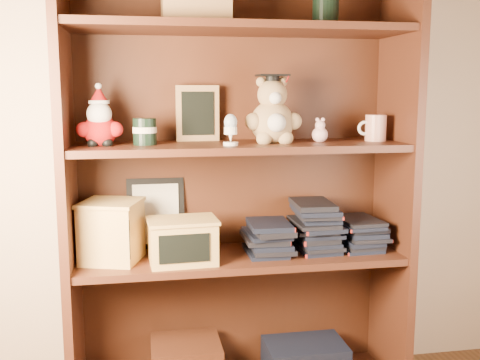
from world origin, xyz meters
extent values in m
cube|color=#C9B191|center=(0.00, 1.50, 1.25)|extent=(3.00, 0.04, 2.50)
cube|color=#482314|center=(-0.80, 1.30, 0.80)|extent=(0.03, 0.35, 1.60)
cube|color=#482314|center=(0.37, 1.30, 0.80)|extent=(0.03, 0.35, 1.60)
cube|color=#432012|center=(-0.21, 1.47, 0.80)|extent=(1.20, 0.02, 1.60)
cube|color=#482314|center=(-0.21, 1.30, 1.34)|extent=(1.14, 0.33, 0.02)
cube|color=black|center=(0.04, 1.30, 0.12)|extent=(0.30, 0.20, 0.14)
cube|color=#9E7547|center=(-0.36, 1.30, 1.41)|extent=(0.22, 0.18, 0.12)
cylinder|color=black|center=(0.09, 1.30, 1.41)|extent=(0.09, 0.09, 0.11)
cube|color=#482314|center=(-0.21, 1.30, 0.54)|extent=(1.14, 0.33, 0.02)
cube|color=#482314|center=(-0.21, 1.30, 0.94)|extent=(1.14, 0.33, 0.02)
sphere|color=#A50F0F|center=(-0.68, 1.30, 1.00)|extent=(0.11, 0.11, 0.11)
sphere|color=#A50F0F|center=(-0.73, 1.29, 1.00)|extent=(0.05, 0.05, 0.05)
sphere|color=#A50F0F|center=(-0.63, 1.29, 1.00)|extent=(0.05, 0.05, 0.05)
sphere|color=black|center=(-0.71, 1.28, 0.96)|extent=(0.04, 0.04, 0.04)
sphere|color=black|center=(-0.66, 1.28, 0.96)|extent=(0.04, 0.04, 0.04)
sphere|color=white|center=(-0.68, 1.29, 1.05)|extent=(0.08, 0.08, 0.08)
sphere|color=#D8B293|center=(-0.68, 1.30, 1.07)|extent=(0.06, 0.06, 0.06)
cone|color=#A50F0F|center=(-0.68, 1.30, 1.12)|extent=(0.06, 0.06, 0.05)
sphere|color=white|center=(-0.68, 1.30, 1.15)|extent=(0.02, 0.02, 0.02)
cylinder|color=white|center=(-0.68, 1.30, 1.09)|extent=(0.07, 0.07, 0.01)
cylinder|color=black|center=(-0.54, 1.30, 0.99)|extent=(0.08, 0.08, 0.09)
cylinder|color=beige|center=(-0.54, 1.30, 1.00)|extent=(0.08, 0.08, 0.02)
cube|color=#9E7547|center=(-0.35, 1.42, 1.05)|extent=(0.16, 0.03, 0.20)
cube|color=black|center=(-0.35, 1.41, 1.05)|extent=(0.12, 0.01, 0.16)
cube|color=#9E7547|center=(-0.35, 1.45, 0.97)|extent=(0.07, 0.07, 0.01)
cylinder|color=white|center=(-0.26, 1.23, 0.96)|extent=(0.05, 0.05, 0.01)
cone|color=white|center=(-0.26, 1.23, 0.98)|extent=(0.02, 0.02, 0.03)
cylinder|color=white|center=(-0.26, 1.23, 1.00)|extent=(0.04, 0.04, 0.02)
ellipsoid|color=silver|center=(-0.26, 1.23, 1.03)|extent=(0.04, 0.04, 0.05)
sphere|color=tan|center=(-0.10, 1.30, 1.02)|extent=(0.15, 0.15, 0.15)
sphere|color=white|center=(-0.10, 1.24, 1.02)|extent=(0.06, 0.06, 0.06)
sphere|color=tan|center=(-0.17, 1.28, 1.03)|extent=(0.06, 0.06, 0.06)
sphere|color=tan|center=(-0.03, 1.28, 1.03)|extent=(0.06, 0.06, 0.06)
sphere|color=tan|center=(-0.13, 1.26, 0.97)|extent=(0.05, 0.05, 0.05)
sphere|color=tan|center=(-0.06, 1.26, 0.97)|extent=(0.05, 0.05, 0.05)
sphere|color=tan|center=(-0.10, 1.30, 1.12)|extent=(0.10, 0.10, 0.10)
sphere|color=white|center=(-0.10, 1.26, 1.11)|extent=(0.04, 0.04, 0.04)
sphere|color=tan|center=(-0.13, 1.32, 1.16)|extent=(0.03, 0.03, 0.03)
sphere|color=tan|center=(-0.06, 1.32, 1.16)|extent=(0.03, 0.03, 0.03)
cylinder|color=black|center=(-0.10, 1.30, 1.17)|extent=(0.05, 0.05, 0.02)
cube|color=black|center=(-0.10, 1.30, 1.18)|extent=(0.10, 0.10, 0.01)
cylinder|color=#A50F0F|center=(-0.05, 1.28, 1.17)|extent=(0.00, 0.05, 0.03)
sphere|color=beige|center=(0.08, 1.30, 0.98)|extent=(0.06, 0.06, 0.06)
sphere|color=beige|center=(0.08, 1.30, 1.01)|extent=(0.04, 0.04, 0.04)
sphere|color=beige|center=(0.07, 1.30, 1.03)|extent=(0.01, 0.01, 0.01)
sphere|color=beige|center=(0.09, 1.30, 1.03)|extent=(0.01, 0.01, 0.01)
cylinder|color=silver|center=(0.29, 1.30, 1.00)|extent=(0.08, 0.08, 0.09)
torus|color=white|center=(0.25, 1.30, 1.00)|extent=(0.05, 0.01, 0.05)
cube|color=black|center=(-0.50, 1.45, 0.68)|extent=(0.21, 0.05, 0.26)
cube|color=beige|center=(-0.50, 1.43, 0.68)|extent=(0.17, 0.03, 0.22)
cube|color=#DBAD5A|center=(-0.66, 1.30, 0.65)|extent=(0.23, 0.23, 0.20)
cube|color=black|center=(-0.66, 1.21, 0.65)|extent=(0.13, 0.04, 0.13)
cube|color=#DBAD5A|center=(-0.66, 1.30, 0.75)|extent=(0.24, 0.24, 0.01)
cube|color=#DBAD5A|center=(-0.42, 1.24, 0.62)|extent=(0.23, 0.17, 0.14)
cube|color=black|center=(-0.42, 1.16, 0.62)|extent=(0.17, 0.01, 0.09)
cube|color=#DBAD5A|center=(-0.42, 1.24, 0.70)|extent=(0.24, 0.18, 0.01)
cube|color=black|center=(-0.11, 1.30, 0.56)|extent=(0.14, 0.20, 0.02)
cube|color=black|center=(-0.11, 1.30, 0.57)|extent=(0.14, 0.20, 0.02)
cube|color=black|center=(-0.11, 1.30, 0.59)|extent=(0.14, 0.20, 0.02)
cube|color=black|center=(-0.11, 1.30, 0.61)|extent=(0.14, 0.20, 0.02)
cube|color=black|center=(-0.11, 1.30, 0.62)|extent=(0.14, 0.20, 0.02)
cube|color=black|center=(-0.11, 1.30, 0.64)|extent=(0.14, 0.20, 0.02)
cube|color=black|center=(-0.11, 1.30, 0.65)|extent=(0.14, 0.20, 0.02)
cube|color=black|center=(0.07, 1.30, 0.56)|extent=(0.14, 0.20, 0.02)
cube|color=black|center=(0.07, 1.30, 0.57)|extent=(0.14, 0.20, 0.02)
cube|color=black|center=(0.07, 1.30, 0.59)|extent=(0.14, 0.20, 0.02)
cube|color=black|center=(0.07, 1.30, 0.61)|extent=(0.14, 0.20, 0.02)
cube|color=black|center=(0.07, 1.30, 0.62)|extent=(0.14, 0.20, 0.02)
cube|color=black|center=(0.07, 1.30, 0.64)|extent=(0.14, 0.20, 0.02)
cube|color=black|center=(0.07, 1.30, 0.65)|extent=(0.14, 0.20, 0.02)
cube|color=black|center=(0.07, 1.30, 0.67)|extent=(0.14, 0.20, 0.02)
cube|color=black|center=(0.07, 1.30, 0.69)|extent=(0.14, 0.20, 0.02)
cube|color=black|center=(0.07, 1.30, 0.70)|extent=(0.14, 0.20, 0.02)
cube|color=black|center=(0.07, 1.30, 0.72)|extent=(0.14, 0.20, 0.02)
cube|color=black|center=(0.07, 1.30, 0.73)|extent=(0.14, 0.20, 0.02)
cube|color=black|center=(0.24, 1.30, 0.56)|extent=(0.14, 0.20, 0.02)
cube|color=black|center=(0.24, 1.30, 0.57)|extent=(0.14, 0.20, 0.02)
cube|color=black|center=(0.24, 1.30, 0.59)|extent=(0.14, 0.20, 0.02)
cube|color=black|center=(0.24, 1.30, 0.61)|extent=(0.14, 0.20, 0.02)
cube|color=black|center=(0.24, 1.30, 0.62)|extent=(0.14, 0.20, 0.02)
cube|color=black|center=(0.24, 1.30, 0.64)|extent=(0.14, 0.20, 0.02)
cube|color=black|center=(0.24, 1.30, 0.65)|extent=(0.14, 0.20, 0.02)
cube|color=black|center=(0.24, 1.30, 0.67)|extent=(0.14, 0.20, 0.02)
camera|label=1|loc=(-0.55, -0.61, 1.13)|focal=42.00mm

